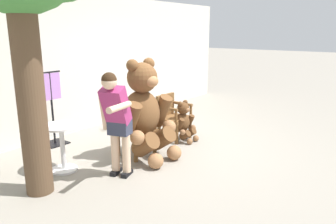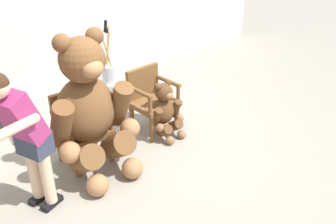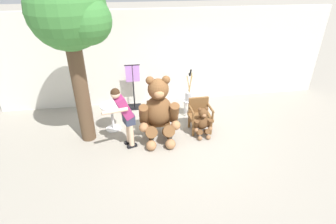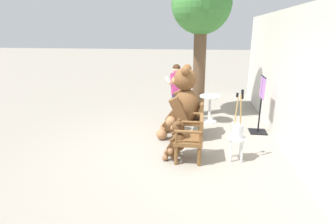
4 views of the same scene
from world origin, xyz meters
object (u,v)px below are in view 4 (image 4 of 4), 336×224
at_px(wooden_chair_left, 194,118).
at_px(white_stool, 236,142).
at_px(teddy_bear_large, 182,103).
at_px(person_visitor, 178,90).
at_px(teddy_bear_small, 177,140).
at_px(clothing_display_stand, 261,103).
at_px(round_side_table, 210,106).
at_px(brush_bucket, 238,128).
at_px(wooden_chair_right, 192,137).
at_px(patio_tree, 200,8).

relative_size(wooden_chair_left, white_stool, 1.87).
height_order(teddy_bear_large, person_visitor, teddy_bear_large).
xyz_separation_m(teddy_bear_small, clothing_display_stand, (-1.62, 1.82, 0.33)).
distance_m(round_side_table, clothing_display_stand, 1.34).
bearing_deg(wooden_chair_left, teddy_bear_small, -14.61).
xyz_separation_m(brush_bucket, round_side_table, (-2.14, -0.45, -0.19)).
bearing_deg(round_side_table, wooden_chair_right, -9.57).
height_order(teddy_bear_large, patio_tree, patio_tree).
bearing_deg(wooden_chair_left, brush_bucket, 39.86).
bearing_deg(white_stool, person_visitor, -144.62).
relative_size(white_stool, brush_bucket, 0.50).
xyz_separation_m(teddy_bear_large, clothing_display_stand, (-0.53, 1.80, -0.09)).
bearing_deg(wooden_chair_right, teddy_bear_large, -166.13).
height_order(wooden_chair_right, clothing_display_stand, clothing_display_stand).
bearing_deg(person_visitor, teddy_bear_large, 12.82).
xyz_separation_m(teddy_bear_large, person_visitor, (-0.81, -0.18, 0.11)).
height_order(white_stool, brush_bucket, brush_bucket).
distance_m(teddy_bear_large, teddy_bear_small, 1.17).
relative_size(brush_bucket, clothing_display_stand, 0.67).
xyz_separation_m(teddy_bear_small, round_side_table, (-2.24, 0.66, 0.06)).
distance_m(white_stool, patio_tree, 3.79).
bearing_deg(round_side_table, clothing_display_stand, 61.90).
relative_size(teddy_bear_small, round_side_table, 1.09).
distance_m(wooden_chair_left, person_visitor, 1.04).
height_order(teddy_bear_small, clothing_display_stand, clothing_display_stand).
distance_m(brush_bucket, clothing_display_stand, 1.68).
xyz_separation_m(wooden_chair_left, patio_tree, (-1.69, 0.01, 2.44)).
bearing_deg(white_stool, patio_tree, -163.07).
xyz_separation_m(person_visitor, clothing_display_stand, (0.28, 1.99, -0.20)).
bearing_deg(wooden_chair_left, patio_tree, 179.56).
height_order(teddy_bear_small, round_side_table, teddy_bear_small).
distance_m(teddy_bear_large, brush_bucket, 1.50).
relative_size(person_visitor, white_stool, 3.37).
distance_m(person_visitor, round_side_table, 1.01).
xyz_separation_m(wooden_chair_left, teddy_bear_large, (-0.01, -0.27, 0.35)).
relative_size(wooden_chair_right, brush_bucket, 0.94).
bearing_deg(round_side_table, white_stool, 11.88).
distance_m(wooden_chair_left, clothing_display_stand, 1.64).
xyz_separation_m(white_stool, brush_bucket, (0.00, 0.00, 0.28)).
bearing_deg(clothing_display_stand, wooden_chair_right, -43.38).
relative_size(teddy_bear_large, patio_tree, 0.43).
xyz_separation_m(teddy_bear_small, patio_tree, (-2.78, 0.30, 2.52)).
height_order(round_side_table, patio_tree, patio_tree).
bearing_deg(clothing_display_stand, wooden_chair_left, -70.79).
relative_size(wooden_chair_right, round_side_table, 1.19).
bearing_deg(wooden_chair_right, wooden_chair_left, -180.00).
bearing_deg(wooden_chair_right, clothing_display_stand, 136.62).
bearing_deg(patio_tree, person_visitor, -28.14).
xyz_separation_m(teddy_bear_large, patio_tree, (-1.68, 0.28, 2.10)).
bearing_deg(wooden_chair_left, wooden_chair_right, 0.00).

